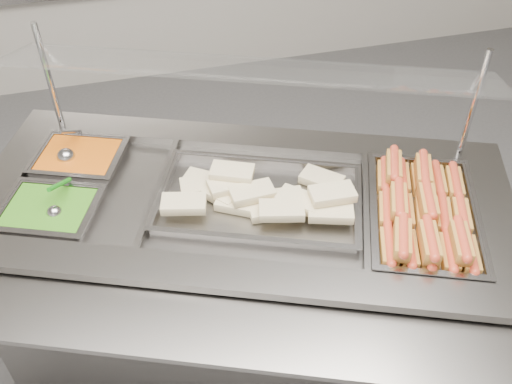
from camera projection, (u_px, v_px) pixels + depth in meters
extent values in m
cube|color=slate|center=(244.00, 280.00, 2.02)|extent=(1.72, 1.21, 0.77)
cube|color=gray|center=(225.00, 275.00, 1.53)|extent=(1.58, 0.73, 0.03)
cube|color=gray|center=(255.00, 139.00, 1.98)|extent=(1.58, 0.73, 0.03)
cube|color=gray|center=(5.00, 178.00, 1.83)|extent=(0.29, 0.51, 0.03)
cube|color=gray|center=(499.00, 220.00, 1.68)|extent=(0.29, 0.51, 0.03)
cube|color=black|center=(242.00, 221.00, 1.82)|extent=(1.51, 1.00, 0.02)
cube|color=gray|center=(366.00, 207.00, 1.72)|extent=(0.20, 0.47, 0.01)
cube|color=gray|center=(158.00, 189.00, 1.77)|extent=(0.20, 0.47, 0.01)
cube|color=gray|center=(216.00, 328.00, 1.44)|extent=(1.55, 0.80, 0.02)
cylinder|color=slate|center=(492.00, 328.00, 1.47)|extent=(0.11, 0.22, 0.02)
cylinder|color=silver|center=(49.00, 77.00, 1.89)|extent=(0.02, 0.02, 0.39)
cylinder|color=silver|center=(473.00, 106.00, 1.76)|extent=(0.02, 0.02, 0.39)
cube|color=silver|center=(249.00, 69.00, 1.66)|extent=(1.44, 0.78, 0.08)
cube|color=#C5380A|center=(81.00, 163.00, 1.92)|extent=(0.30, 0.27, 0.08)
cube|color=#266B10|center=(51.00, 216.00, 1.73)|extent=(0.30, 0.27, 0.08)
cube|color=#9C6820|center=(388.00, 249.00, 1.60)|extent=(0.09, 0.14, 0.05)
cylinder|color=red|center=(390.00, 245.00, 1.59)|extent=(0.08, 0.15, 0.03)
cube|color=#9C6820|center=(386.00, 212.00, 1.72)|extent=(0.09, 0.14, 0.05)
cylinder|color=red|center=(387.00, 207.00, 1.71)|extent=(0.08, 0.14, 0.03)
cube|color=#9C6820|center=(384.00, 178.00, 1.83)|extent=(0.09, 0.14, 0.05)
cylinder|color=red|center=(385.00, 174.00, 1.82)|extent=(0.08, 0.14, 0.03)
cube|color=#9C6820|center=(408.00, 251.00, 1.60)|extent=(0.09, 0.14, 0.05)
cylinder|color=red|center=(409.00, 247.00, 1.59)|extent=(0.08, 0.15, 0.03)
cube|color=#9C6820|center=(405.00, 213.00, 1.71)|extent=(0.09, 0.14, 0.05)
cylinder|color=red|center=(406.00, 209.00, 1.70)|extent=(0.08, 0.15, 0.03)
cube|color=#9C6820|center=(401.00, 180.00, 1.83)|extent=(0.09, 0.14, 0.05)
cylinder|color=red|center=(402.00, 175.00, 1.81)|extent=(0.08, 0.14, 0.03)
cube|color=#9C6820|center=(428.00, 253.00, 1.59)|extent=(0.09, 0.14, 0.05)
cylinder|color=red|center=(430.00, 248.00, 1.58)|extent=(0.08, 0.14, 0.03)
cube|color=#9C6820|center=(423.00, 215.00, 1.71)|extent=(0.09, 0.14, 0.05)
cylinder|color=red|center=(425.00, 210.00, 1.69)|extent=(0.08, 0.14, 0.03)
cube|color=#9C6820|center=(419.00, 182.00, 1.82)|extent=(0.09, 0.14, 0.05)
cylinder|color=red|center=(420.00, 177.00, 1.81)|extent=(0.08, 0.15, 0.03)
cube|color=#9C6820|center=(448.00, 255.00, 1.59)|extent=(0.09, 0.14, 0.05)
cylinder|color=red|center=(450.00, 250.00, 1.58)|extent=(0.08, 0.15, 0.03)
cube|color=#9C6820|center=(442.00, 216.00, 1.70)|extent=(0.10, 0.14, 0.05)
cylinder|color=red|center=(444.00, 212.00, 1.69)|extent=(0.08, 0.14, 0.03)
cube|color=#9C6820|center=(437.00, 183.00, 1.82)|extent=(0.09, 0.14, 0.05)
cylinder|color=red|center=(438.00, 178.00, 1.80)|extent=(0.08, 0.15, 0.03)
cube|color=#9C6820|center=(469.00, 257.00, 1.58)|extent=(0.09, 0.14, 0.05)
cylinder|color=red|center=(470.00, 252.00, 1.57)|extent=(0.08, 0.15, 0.03)
cube|color=#9C6820|center=(461.00, 218.00, 1.70)|extent=(0.09, 0.14, 0.05)
cylinder|color=red|center=(462.00, 213.00, 1.68)|extent=(0.08, 0.14, 0.03)
cube|color=#9C6820|center=(454.00, 185.00, 1.81)|extent=(0.09, 0.14, 0.05)
cylinder|color=red|center=(456.00, 180.00, 1.80)|extent=(0.08, 0.14, 0.03)
cube|color=#9C6820|center=(402.00, 240.00, 1.57)|extent=(0.10, 0.14, 0.05)
cylinder|color=red|center=(403.00, 235.00, 1.56)|extent=(0.09, 0.14, 0.03)
cube|color=#9C6820|center=(398.00, 202.00, 1.68)|extent=(0.09, 0.14, 0.05)
cylinder|color=red|center=(399.00, 197.00, 1.67)|extent=(0.08, 0.14, 0.03)
cube|color=#9C6820|center=(393.00, 167.00, 1.80)|extent=(0.10, 0.14, 0.05)
cylinder|color=red|center=(394.00, 163.00, 1.79)|extent=(0.08, 0.14, 0.03)
cube|color=#9C6820|center=(429.00, 242.00, 1.56)|extent=(0.09, 0.14, 0.05)
cylinder|color=red|center=(431.00, 238.00, 1.55)|extent=(0.07, 0.15, 0.03)
cube|color=#9C6820|center=(428.00, 203.00, 1.68)|extent=(0.09, 0.14, 0.05)
cylinder|color=red|center=(429.00, 198.00, 1.67)|extent=(0.07, 0.15, 0.03)
cube|color=#9C6820|center=(423.00, 172.00, 1.79)|extent=(0.10, 0.14, 0.05)
cylinder|color=red|center=(424.00, 167.00, 1.77)|extent=(0.08, 0.14, 0.03)
cube|color=#9C6820|center=(461.00, 243.00, 1.56)|extent=(0.09, 0.14, 0.05)
cylinder|color=red|center=(462.00, 238.00, 1.55)|extent=(0.08, 0.15, 0.03)
cube|color=tan|center=(215.00, 186.00, 1.79)|extent=(0.15, 0.13, 0.03)
cube|color=tan|center=(322.00, 179.00, 1.81)|extent=(0.15, 0.15, 0.03)
cube|color=tan|center=(202.00, 186.00, 1.79)|extent=(0.14, 0.08, 0.03)
cube|color=tan|center=(282.00, 199.00, 1.74)|extent=(0.14, 0.08, 0.03)
cube|color=tan|center=(238.00, 203.00, 1.73)|extent=(0.15, 0.13, 0.03)
cube|color=tan|center=(204.00, 181.00, 1.81)|extent=(0.15, 0.14, 0.03)
cube|color=tan|center=(219.00, 193.00, 1.76)|extent=(0.14, 0.15, 0.03)
cube|color=tan|center=(271.00, 209.00, 1.71)|extent=(0.14, 0.08, 0.03)
cube|color=tan|center=(252.00, 192.00, 1.72)|extent=(0.14, 0.08, 0.03)
cube|color=tan|center=(230.00, 184.00, 1.76)|extent=(0.14, 0.09, 0.03)
cube|color=tan|center=(184.00, 204.00, 1.69)|extent=(0.15, 0.10, 0.03)
cube|color=tan|center=(299.00, 201.00, 1.70)|extent=(0.15, 0.15, 0.03)
cube|color=tan|center=(282.00, 210.00, 1.67)|extent=(0.15, 0.10, 0.03)
cube|color=tan|center=(331.00, 212.00, 1.67)|extent=(0.15, 0.11, 0.03)
cube|color=tan|center=(332.00, 194.00, 1.68)|extent=(0.14, 0.08, 0.03)
cube|color=tan|center=(232.00, 172.00, 1.76)|extent=(0.15, 0.12, 0.03)
sphere|color=#A6A5AA|center=(66.00, 157.00, 1.88)|extent=(0.06, 0.06, 0.06)
cylinder|color=#A6A5AA|center=(71.00, 132.00, 1.90)|extent=(0.06, 0.13, 0.10)
sphere|color=#A6A5AA|center=(55.00, 213.00, 1.69)|extent=(0.05, 0.05, 0.05)
cylinder|color=#157715|center=(60.00, 184.00, 1.71)|extent=(0.06, 0.13, 0.08)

